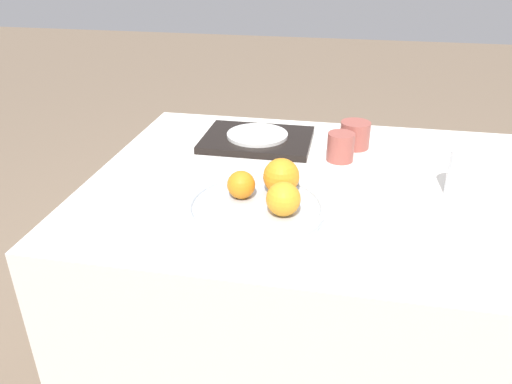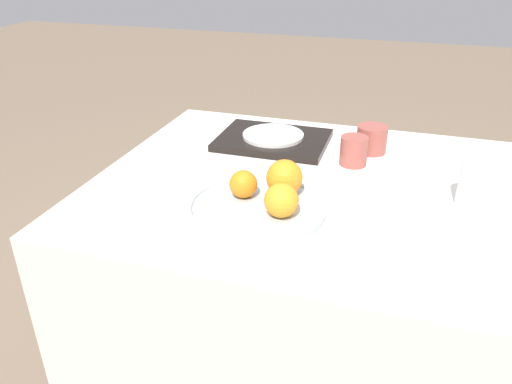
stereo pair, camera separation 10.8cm
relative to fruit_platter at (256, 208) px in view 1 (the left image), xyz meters
name	(u,v)px [view 1 (the left image)]	position (x,y,z in m)	size (l,w,h in m)	color
table	(315,297)	(0.13, 0.19, -0.38)	(1.16, 0.87, 0.73)	silver
fruit_platter	(256,208)	(0.00, 0.00, 0.00)	(0.31, 0.31, 0.02)	#B2BCC6
orange_0	(241,185)	(-0.04, 0.03, 0.04)	(0.06, 0.06, 0.06)	orange
orange_1	(281,176)	(0.04, 0.07, 0.05)	(0.08, 0.08, 0.08)	orange
orange_2	(283,199)	(0.06, -0.02, 0.04)	(0.07, 0.07, 0.07)	orange
water_glass	(463,174)	(0.45, 0.17, 0.04)	(0.07, 0.07, 0.11)	silver
serving_tray	(257,140)	(-0.07, 0.40, 0.00)	(0.31, 0.24, 0.02)	black
side_plate	(257,135)	(-0.07, 0.40, 0.01)	(0.18, 0.18, 0.01)	silver
cup_0	(355,135)	(0.20, 0.43, 0.03)	(0.08, 0.08, 0.08)	#9E4C42
cup_1	(341,147)	(0.17, 0.32, 0.03)	(0.07, 0.07, 0.08)	#9E4C42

